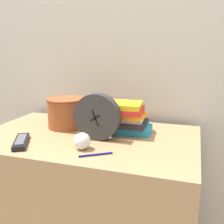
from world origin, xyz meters
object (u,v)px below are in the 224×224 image
Objects in this scene: tv_remote at (21,141)px; crumpled_paper_ball at (82,141)px; desk_clock at (97,117)px; basket at (66,112)px; pen at (96,155)px; book_stack at (125,118)px.

crumpled_paper_ball is at bearing 5.45° from tv_remote.
basket is (-0.22, 0.13, -0.02)m from desk_clock.
tv_remote is at bearing -151.76° from desk_clock.
pen is at bearing -30.84° from crumpled_paper_ball.
basket is 0.33m from crumpled_paper_ball.
pen is (0.28, -0.30, -0.08)m from basket.
pen is at bearing -70.86° from desk_clock.
basket reaches higher than tv_remote.
basket is at bearing -179.64° from book_stack.
pen is at bearing -3.17° from tv_remote.
book_stack is at bearing 36.57° from tv_remote.
tv_remote is 0.35m from pen.
book_stack is (0.09, 0.13, -0.03)m from desk_clock.
tv_remote reaches higher than pen.
desk_clock is 1.83× the size of pen.
desk_clock is 0.16m from book_stack.
basket is at bearing 132.99° from pen.
pen is (-0.03, -0.30, -0.07)m from book_stack.
desk_clock is 0.15m from crumpled_paper_ball.
book_stack is 3.48× the size of crumpled_paper_ball.
desk_clock is at bearing 109.14° from pen.
desk_clock is 3.04× the size of crumpled_paper_ball.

